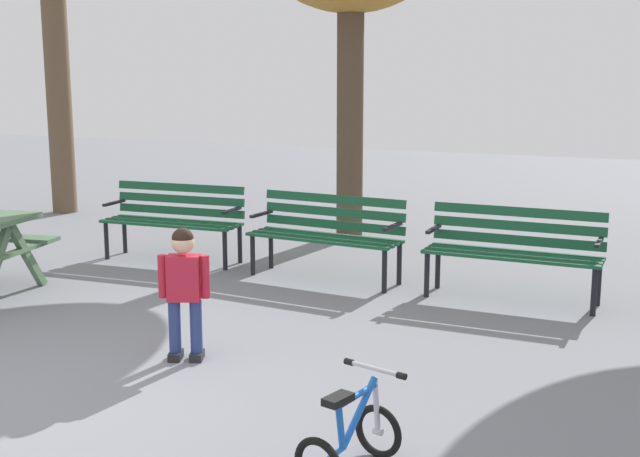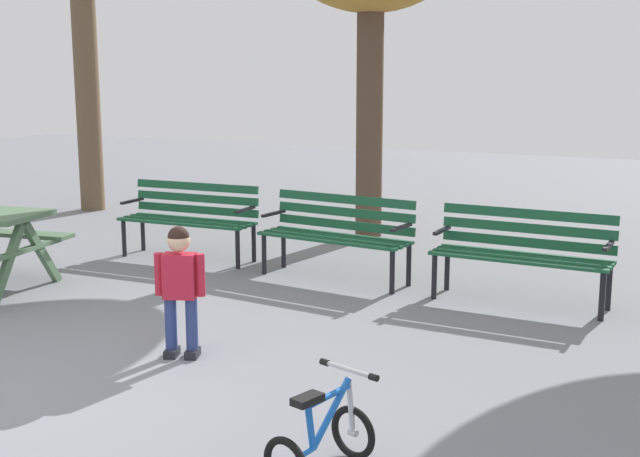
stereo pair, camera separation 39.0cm
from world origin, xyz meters
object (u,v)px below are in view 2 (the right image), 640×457
Objects in this scene: park_bench_right at (523,248)px; kids_bicycle at (320,440)px; park_bench_far_left at (191,214)px; park_bench_left at (338,230)px; child_standing at (180,282)px.

park_bench_right is 2.60× the size of kids_bicycle.
park_bench_left is (1.91, -0.07, 0.00)m from park_bench_far_left.
child_standing is (-1.83, -2.66, 0.06)m from park_bench_right.
park_bench_far_left is 5.41m from kids_bicycle.
park_bench_right is 1.63× the size of child_standing.
park_bench_far_left is at bearing 133.92° from kids_bicycle.
park_bench_left is at bearing -2.19° from park_bench_far_left.
park_bench_far_left is 1.02× the size of park_bench_right.
park_bench_far_left is 3.81m from park_bench_right.
park_bench_right is at bearing 89.11° from kids_bicycle.
park_bench_left is 2.68m from child_standing.
kids_bicycle is at bearing -90.89° from park_bench_right.
park_bench_left is at bearing 91.36° from child_standing.
child_standing reaches higher than park_bench_right.
park_bench_far_left is 1.91m from park_bench_left.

